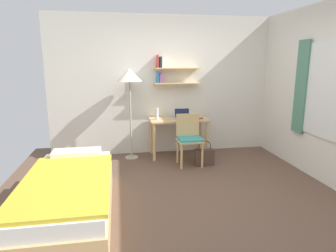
{
  "coord_description": "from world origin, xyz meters",
  "views": [
    {
      "loc": [
        -0.93,
        -3.51,
        1.75
      ],
      "look_at": [
        -0.24,
        0.51,
        0.85
      ],
      "focal_mm": 31.22,
      "sensor_mm": 36.0,
      "label": 1
    }
  ],
  "objects": [
    {
      "name": "water_bottle",
      "position": [
        -0.24,
        1.67,
        0.82
      ],
      "size": [
        0.06,
        0.06,
        0.22
      ],
      "primitive_type": "cylinder",
      "color": "silver",
      "rests_on": "desk"
    },
    {
      "name": "bed",
      "position": [
        -1.53,
        -0.23,
        0.24
      ],
      "size": [
        0.96,
        2.05,
        0.54
      ],
      "color": "tan",
      "rests_on": "ground_plane"
    },
    {
      "name": "desk_chair",
      "position": [
        0.25,
        1.21,
        0.49
      ],
      "size": [
        0.43,
        0.38,
        0.87
      ],
      "color": "tan",
      "rests_on": "ground_plane"
    },
    {
      "name": "book_stack",
      "position": [
        0.52,
        1.68,
        0.74
      ],
      "size": [
        0.19,
        0.23,
        0.06
      ],
      "color": "purple",
      "rests_on": "desk"
    },
    {
      "name": "standing_lamp",
      "position": [
        -0.72,
        1.7,
        1.45
      ],
      "size": [
        0.43,
        0.43,
        1.64
      ],
      "color": "#B2A893",
      "rests_on": "ground_plane"
    },
    {
      "name": "handbag",
      "position": [
        0.5,
        1.09,
        0.16
      ],
      "size": [
        0.33,
        0.11,
        0.45
      ],
      "color": "#4C382D",
      "rests_on": "ground_plane"
    },
    {
      "name": "wall_back",
      "position": [
        0.0,
        2.02,
        1.31
      ],
      "size": [
        4.4,
        0.27,
        2.6
      ],
      "color": "silver",
      "rests_on": "ground_plane"
    },
    {
      "name": "ground_plane",
      "position": [
        0.0,
        0.0,
        0.0
      ],
      "size": [
        5.28,
        5.28,
        0.0
      ],
      "primitive_type": "plane",
      "color": "brown"
    },
    {
      "name": "laptop",
      "position": [
        0.23,
        1.69,
        0.77
      ],
      "size": [
        0.31,
        0.21,
        0.2
      ],
      "color": "#B7BABF",
      "rests_on": "desk"
    },
    {
      "name": "desk",
      "position": [
        0.17,
        1.7,
        0.58
      ],
      "size": [
        1.07,
        0.53,
        0.71
      ],
      "color": "tan",
      "rests_on": "ground_plane"
    }
  ]
}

